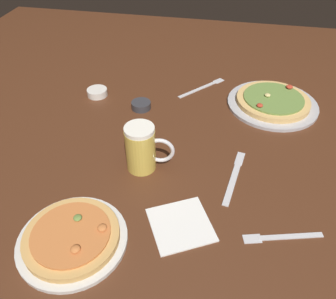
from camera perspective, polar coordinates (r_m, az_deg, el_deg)
ground_plane at (r=1.07m, az=0.00°, el=-1.42°), size 2.40×2.40×0.03m
pizza_plate_near at (r=0.87m, az=-15.88°, el=-14.13°), size 0.26×0.26×0.05m
pizza_plate_far at (r=1.33m, az=17.26°, el=7.68°), size 0.33×0.33×0.05m
beer_mug_dark at (r=0.97m, az=-4.42°, el=0.22°), size 0.14×0.09×0.15m
ramekin_sauce at (r=1.26m, az=-4.56°, el=7.47°), size 0.07×0.07×0.03m
ramekin_butter at (r=1.37m, az=-11.85°, el=9.43°), size 0.08×0.08×0.03m
napkin_folded at (r=0.87m, az=2.17°, el=-12.49°), size 0.20×0.20×0.01m
fork_left at (r=1.40m, az=5.88°, el=10.42°), size 0.17×0.19×0.01m
knife_right at (r=1.00m, az=11.11°, el=-4.46°), size 0.06×0.23×0.01m
fork_spare at (r=0.90m, az=18.52°, el=-13.79°), size 0.20×0.07×0.01m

